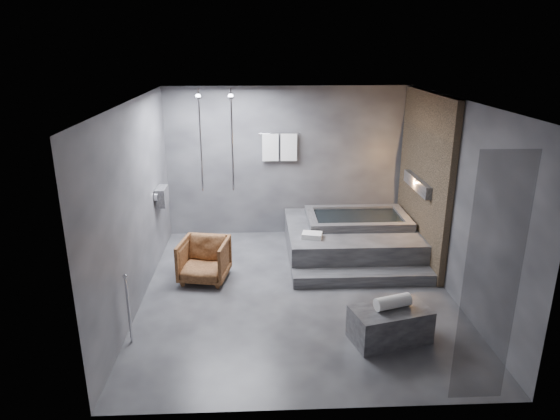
{
  "coord_description": "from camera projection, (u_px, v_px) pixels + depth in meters",
  "views": [
    {
      "loc": [
        -0.56,
        -6.63,
        3.53
      ],
      "look_at": [
        -0.24,
        0.3,
        1.2
      ],
      "focal_mm": 32.0,
      "sensor_mm": 36.0,
      "label": 1
    }
  ],
  "objects": [
    {
      "name": "tub_deck",
      "position": [
        350.0,
        239.0,
        8.76
      ],
      "size": [
        2.2,
        2.0,
        0.5
      ],
      "primitive_type": "cube",
      "color": "#303032",
      "rests_on": "ground"
    },
    {
      "name": "rolled_towel",
      "position": [
        393.0,
        302.0,
        6.11
      ],
      "size": [
        0.49,
        0.3,
        0.17
      ],
      "primitive_type": "cylinder",
      "rotation": [
        0.0,
        1.57,
        0.31
      ],
      "color": "white",
      "rests_on": "concrete_bench"
    },
    {
      "name": "deck_towel",
      "position": [
        312.0,
        235.0,
        8.14
      ],
      "size": [
        0.36,
        0.3,
        0.08
      ],
      "primitive_type": "cube",
      "rotation": [
        0.0,
        0.0,
        -0.22
      ],
      "color": "white",
      "rests_on": "tub_deck"
    },
    {
      "name": "room",
      "position": [
        324.0,
        175.0,
        7.12
      ],
      "size": [
        5.0,
        5.04,
        2.82
      ],
      "color": "#2B2B2D",
      "rests_on": "ground"
    },
    {
      "name": "concrete_bench",
      "position": [
        390.0,
        324.0,
        6.18
      ],
      "size": [
        1.05,
        0.75,
        0.43
      ],
      "primitive_type": "cube",
      "rotation": [
        0.0,
        0.0,
        0.26
      ],
      "color": "#2E2E30",
      "rests_on": "ground"
    },
    {
      "name": "driftwood_chair",
      "position": [
        204.0,
        260.0,
        7.72
      ],
      "size": [
        0.83,
        0.85,
        0.66
      ],
      "primitive_type": "imported",
      "rotation": [
        0.0,
        0.0,
        -0.18
      ],
      "color": "#402210",
      "rests_on": "ground"
    },
    {
      "name": "tub_step",
      "position": [
        363.0,
        277.0,
        7.7
      ],
      "size": [
        2.2,
        0.36,
        0.18
      ],
      "primitive_type": "cube",
      "color": "#303032",
      "rests_on": "ground"
    }
  ]
}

